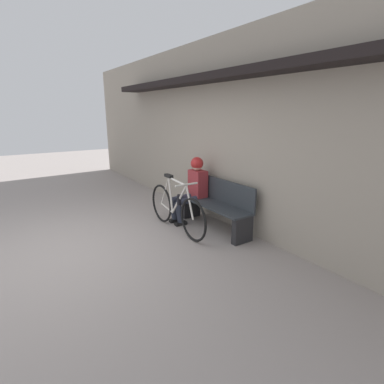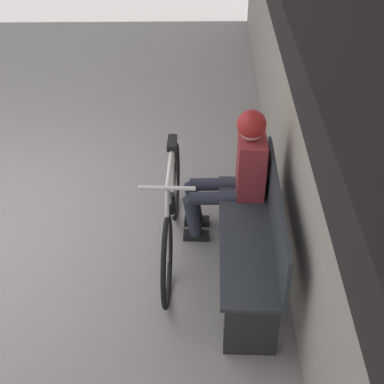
% 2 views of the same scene
% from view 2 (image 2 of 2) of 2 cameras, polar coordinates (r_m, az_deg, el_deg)
% --- Properties ---
extents(storefront_wall, '(12.00, 0.56, 3.20)m').
position_cam_2_polar(storefront_wall, '(3.81, 12.58, 14.02)').
color(storefront_wall, '#9E9384').
rests_on(storefront_wall, ground_plane).
extents(park_bench_near, '(1.52, 0.42, 0.84)m').
position_cam_2_polar(park_bench_near, '(4.06, 6.66, -4.97)').
color(park_bench_near, '#2D3338').
rests_on(park_bench_near, ground_plane).
extents(bicycle, '(1.72, 0.40, 0.93)m').
position_cam_2_polar(bicycle, '(4.27, -2.19, -2.34)').
color(bicycle, black).
rests_on(bicycle, ground_plane).
extents(person_seated, '(0.34, 0.66, 1.17)m').
position_cam_2_polar(person_seated, '(4.32, 4.87, 2.66)').
color(person_seated, '#2D3342').
rests_on(person_seated, ground_plane).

